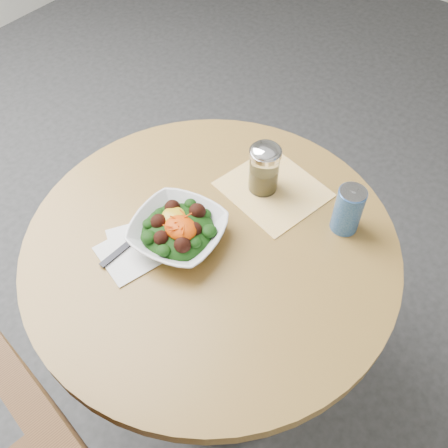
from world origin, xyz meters
TOP-DOWN VIEW (x-y plane):
  - ground at (0.00, 0.00)m, footprint 6.00×6.00m
  - table at (0.00, 0.00)m, footprint 0.90×0.90m
  - cloth_napkin at (0.02, 0.23)m, footprint 0.28×0.27m
  - paper_napkins at (-0.13, -0.13)m, footprint 0.19×0.21m
  - salad_bowl at (-0.07, -0.04)m, footprint 0.25×0.25m
  - fork at (-0.14, -0.09)m, footprint 0.04×0.23m
  - spice_shaker at (-0.00, 0.22)m, footprint 0.08×0.08m
  - beverage_can at (0.23, 0.23)m, footprint 0.07×0.07m

SIDE VIEW (x-z plane):
  - ground at x=0.00m, z-range 0.00..0.00m
  - table at x=0.00m, z-range 0.18..0.93m
  - cloth_napkin at x=0.02m, z-range 0.75..0.75m
  - paper_napkins at x=-0.13m, z-range 0.75..0.75m
  - fork at x=-0.14m, z-range 0.75..0.76m
  - salad_bowl at x=-0.07m, z-range 0.74..0.82m
  - beverage_can at x=0.23m, z-range 0.75..0.88m
  - spice_shaker at x=0.00m, z-range 0.75..0.89m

